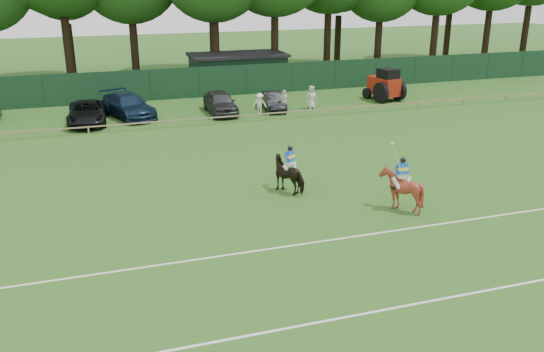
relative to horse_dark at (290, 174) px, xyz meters
name	(u,v)px	position (x,y,z in m)	size (l,w,h in m)	color
ground	(283,235)	(-1.86, -4.49, -0.83)	(160.00, 160.00, 0.00)	#1E4C14
horse_dark	(290,174)	(0.00, 0.00, 0.00)	(0.90, 1.97, 1.66)	black
horse_chestnut	(401,189)	(3.82, -3.58, 0.10)	(1.50, 1.68, 1.85)	maroon
suv_black	(87,113)	(-8.86, 16.36, -0.09)	(2.46, 5.34, 1.48)	black
sedan_navy	(128,106)	(-6.02, 17.37, -0.01)	(2.30, 5.66, 1.64)	#13253D
hatch_grey	(220,102)	(0.45, 16.44, -0.01)	(1.93, 4.80, 1.64)	#313133
estate_black	(273,101)	(4.48, 16.42, -0.18)	(1.39, 3.97, 1.31)	black
spectator_left	(260,104)	(3.06, 15.17, -0.04)	(1.02, 0.59, 1.58)	white
spectator_mid	(284,102)	(4.80, 14.87, 0.06)	(1.04, 0.43, 1.78)	silver
spectator_right	(312,97)	(7.35, 15.86, 0.04)	(0.85, 0.55, 1.74)	beige
rider_dark	(290,159)	(0.01, -0.01, 0.74)	(0.86, 0.64, 1.41)	silver
rider_chestnut	(402,172)	(3.81, -3.59, 0.90)	(0.93, 0.64, 2.05)	silver
pitch_lines	(316,277)	(-1.86, -7.99, -0.82)	(60.00, 5.10, 0.01)	silver
pitch_rail	(197,119)	(-1.86, 13.51, -0.39)	(62.10, 0.10, 0.50)	#997F5B
perimeter_fence	(175,84)	(-1.86, 22.51, 0.42)	(92.08, 0.08, 2.50)	#14351E
utility_shed	(238,71)	(4.14, 25.51, 0.71)	(8.40, 4.40, 3.04)	#14331E
tree_row	(184,81)	(0.14, 30.51, -0.83)	(96.00, 12.00, 21.00)	#26561C
tractor	(385,85)	(14.06, 16.84, 0.39)	(2.61, 3.41, 2.58)	maroon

